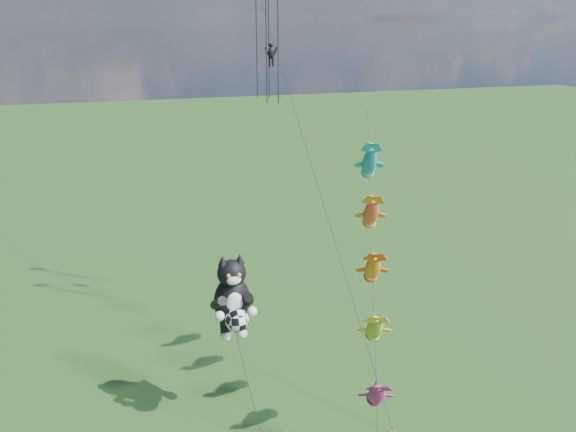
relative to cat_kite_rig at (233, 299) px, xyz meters
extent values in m
cylinder|color=black|center=(0.46, -1.35, -4.72)|extent=(0.95, 2.61, 5.84)
ellipsoid|color=black|center=(0.00, 0.22, -0.30)|extent=(2.48, 2.24, 3.01)
ellipsoid|color=black|center=(0.00, 0.13, 1.48)|extent=(1.96, 1.87, 1.52)
cone|color=black|center=(-0.47, 0.13, 2.28)|extent=(0.66, 0.66, 0.56)
cone|color=black|center=(0.47, 0.13, 2.28)|extent=(0.66, 0.66, 0.56)
ellipsoid|color=white|center=(0.00, -0.48, 1.34)|extent=(0.87, 0.62, 0.54)
ellipsoid|color=white|center=(0.00, -0.48, -0.02)|extent=(1.00, 0.63, 1.24)
sphere|color=gold|center=(-0.28, -0.55, 1.65)|extent=(0.23, 0.23, 0.23)
sphere|color=gold|center=(0.28, -0.55, 1.65)|extent=(0.23, 0.23, 0.23)
sphere|color=white|center=(-0.89, -0.77, -0.53)|extent=(0.56, 0.56, 0.56)
sphere|color=white|center=(0.89, -0.77, -0.53)|extent=(0.56, 0.56, 0.56)
sphere|color=white|center=(-0.47, 0.08, -2.32)|extent=(0.60, 0.60, 0.60)
sphere|color=white|center=(0.47, 0.08, -2.32)|extent=(0.60, 0.60, 0.60)
sphere|color=white|center=(0.00, -1.05, -0.77)|extent=(1.28, 1.28, 1.28)
cylinder|color=black|center=(6.96, -3.10, 0.85)|extent=(5.12, 15.00, 16.99)
ellipsoid|color=#D83379|center=(5.84, -6.39, -2.88)|extent=(1.53, 2.45, 2.38)
ellipsoid|color=green|center=(6.55, -4.30, -0.51)|extent=(1.53, 2.45, 2.38)
ellipsoid|color=#F2AA19|center=(7.26, -2.20, 1.87)|extent=(1.53, 2.45, 2.38)
ellipsoid|color=red|center=(7.97, -0.11, 4.24)|extent=(1.53, 2.45, 2.38)
ellipsoid|color=blue|center=(8.68, 1.99, 6.62)|extent=(1.53, 2.45, 2.38)
cylinder|color=black|center=(6.58, 4.29, 3.92)|extent=(3.26, 16.79, 23.13)
cylinder|color=black|center=(4.45, 9.51, 12.81)|extent=(0.08, 0.08, 7.58)
cylinder|color=black|center=(5.21, 9.51, 12.81)|extent=(0.08, 0.08, 7.58)
cylinder|color=black|center=(4.55, 12.67, 13.38)|extent=(0.08, 0.08, 8.88)
cylinder|color=black|center=(5.40, 12.67, 13.38)|extent=(0.08, 0.08, 8.88)
camera|label=1|loc=(-4.75, -27.33, 14.53)|focal=35.00mm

